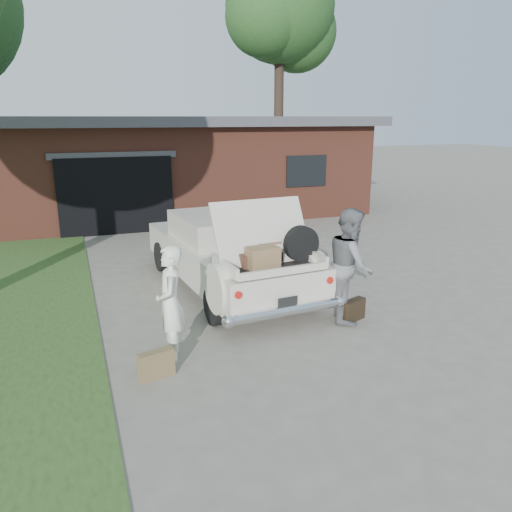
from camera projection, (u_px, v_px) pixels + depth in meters
name	position (u px, v px, depth m)	size (l,w,h in m)	color
ground	(269.00, 333.00, 7.84)	(90.00, 90.00, 0.00)	gray
house	(176.00, 163.00, 18.07)	(12.80, 7.80, 3.30)	brown
tree_right	(281.00, 16.00, 22.20)	(5.58, 4.85, 10.43)	#38281E
sedan	(227.00, 252.00, 9.73)	(2.33, 5.14, 1.96)	beige
woman_left	(171.00, 304.00, 6.81)	(0.59, 0.39, 1.62)	white
woman_right	(350.00, 265.00, 8.18)	(0.91, 0.71, 1.88)	slate
suitcase_left	(156.00, 364.00, 6.46)	(0.47, 0.15, 0.36)	olive
suitcase_right	(353.00, 310.00, 8.29)	(0.46, 0.15, 0.36)	black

